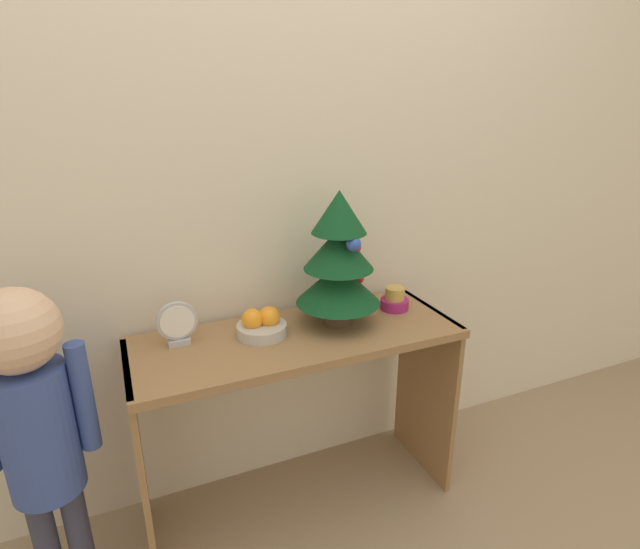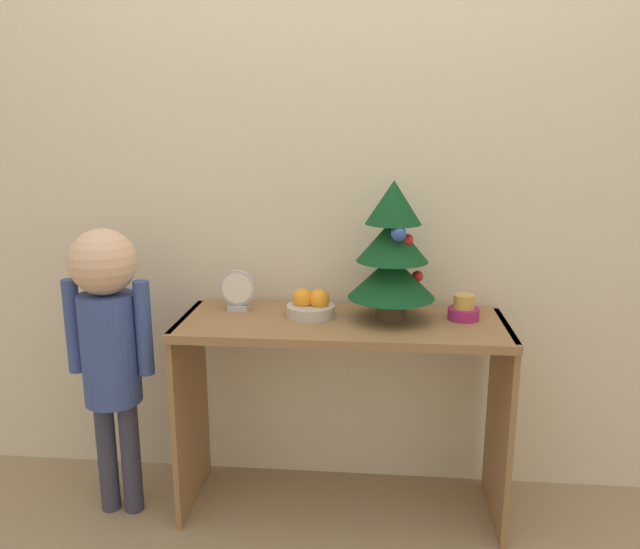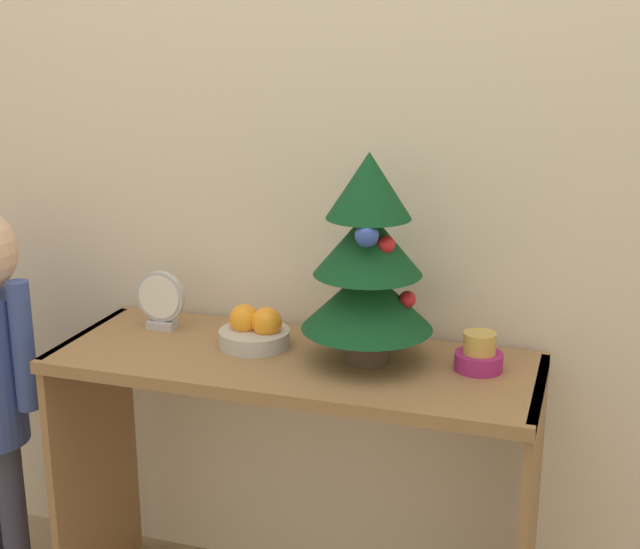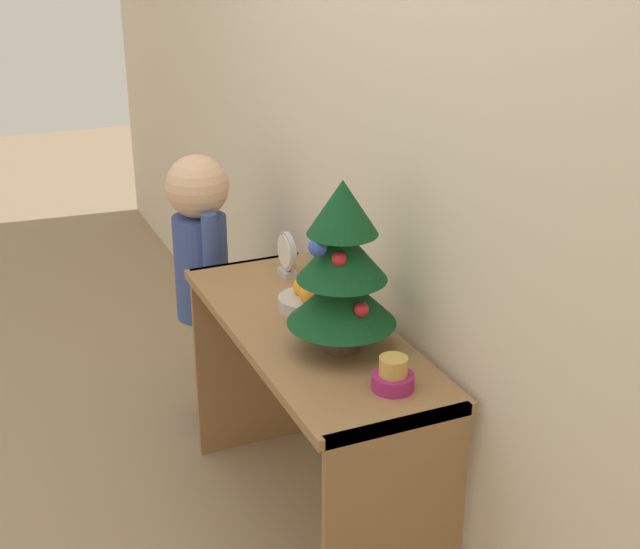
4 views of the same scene
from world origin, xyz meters
name	(u,v)px [view 2 (image 2 of 4)]	position (x,y,z in m)	size (l,w,h in m)	color
ground_plane	(337,543)	(0.00, 0.00, 0.00)	(12.00, 12.00, 0.00)	#997F60
back_wall	(347,164)	(0.00, 0.47, 1.25)	(7.00, 0.05, 2.50)	beige
console_table	(342,366)	(0.00, 0.21, 0.56)	(1.14, 0.43, 0.73)	olive
mini_tree	(392,252)	(0.17, 0.24, 0.97)	(0.30, 0.30, 0.48)	#4C3828
fruit_bowl	(311,306)	(-0.11, 0.26, 0.77)	(0.17, 0.17, 0.10)	#B7B2A8
singing_bowl	(464,309)	(0.42, 0.27, 0.76)	(0.11, 0.11, 0.09)	#9E2366
desk_clock	(238,291)	(-0.39, 0.30, 0.80)	(0.13, 0.04, 0.15)	#B2B2B7
child_figure	(109,332)	(-0.81, 0.13, 0.69)	(0.31, 0.23, 1.05)	#38384C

